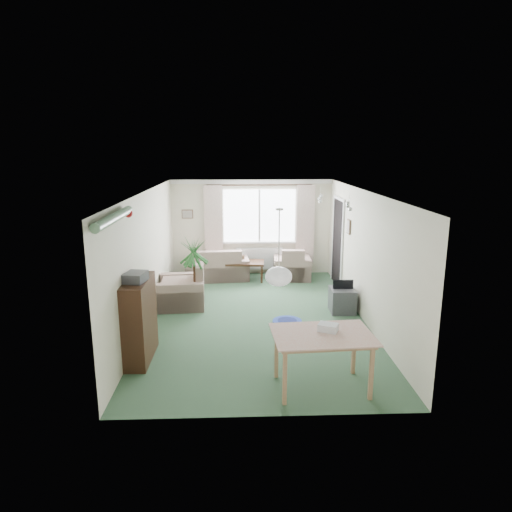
{
  "coord_description": "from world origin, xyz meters",
  "views": [
    {
      "loc": [
        -0.33,
        -8.14,
        3.14
      ],
      "look_at": [
        0.0,
        0.3,
        1.15
      ],
      "focal_mm": 32.0,
      "sensor_mm": 36.0,
      "label": 1
    }
  ],
  "objects_px": {
    "coffee_table": "(243,271)",
    "pet_bed": "(287,323)",
    "armchair_left": "(181,286)",
    "tv_cube": "(342,300)",
    "sofa": "(217,264)",
    "bookshelf": "(139,320)",
    "houseplant": "(194,274)",
    "armchair_corner": "(292,263)",
    "dining_table": "(322,362)"
  },
  "relations": [
    {
      "from": "armchair_corner",
      "to": "bookshelf",
      "type": "relative_size",
      "value": 0.7
    },
    {
      "from": "bookshelf",
      "to": "houseplant",
      "type": "xyz_separation_m",
      "value": [
        0.64,
        2.14,
        0.11
      ]
    },
    {
      "from": "sofa",
      "to": "bookshelf",
      "type": "height_order",
      "value": "bookshelf"
    },
    {
      "from": "bookshelf",
      "to": "houseplant",
      "type": "relative_size",
      "value": 0.85
    },
    {
      "from": "sofa",
      "to": "dining_table",
      "type": "xyz_separation_m",
      "value": [
        1.63,
        -5.35,
        -0.01
      ]
    },
    {
      "from": "sofa",
      "to": "dining_table",
      "type": "bearing_deg",
      "value": 102.42
    },
    {
      "from": "houseplant",
      "to": "tv_cube",
      "type": "relative_size",
      "value": 2.84
    },
    {
      "from": "armchair_left",
      "to": "tv_cube",
      "type": "distance_m",
      "value": 3.24
    },
    {
      "from": "armchair_left",
      "to": "coffee_table",
      "type": "height_order",
      "value": "armchair_left"
    },
    {
      "from": "armchair_corner",
      "to": "coffee_table",
      "type": "relative_size",
      "value": 0.85
    },
    {
      "from": "bookshelf",
      "to": "pet_bed",
      "type": "xyz_separation_m",
      "value": [
        2.38,
        1.21,
        -0.57
      ]
    },
    {
      "from": "tv_cube",
      "to": "pet_bed",
      "type": "bearing_deg",
      "value": -147.21
    },
    {
      "from": "coffee_table",
      "to": "bookshelf",
      "type": "bearing_deg",
      "value": -110.8
    },
    {
      "from": "coffee_table",
      "to": "pet_bed",
      "type": "bearing_deg",
      "value": -75.61
    },
    {
      "from": "bookshelf",
      "to": "pet_bed",
      "type": "height_order",
      "value": "bookshelf"
    },
    {
      "from": "bookshelf",
      "to": "coffee_table",
      "type": "bearing_deg",
      "value": 69.84
    },
    {
      "from": "armchair_corner",
      "to": "houseplant",
      "type": "height_order",
      "value": "houseplant"
    },
    {
      "from": "armchair_corner",
      "to": "pet_bed",
      "type": "relative_size",
      "value": 1.66
    },
    {
      "from": "armchair_left",
      "to": "tv_cube",
      "type": "bearing_deg",
      "value": 77.57
    },
    {
      "from": "dining_table",
      "to": "tv_cube",
      "type": "height_order",
      "value": "dining_table"
    },
    {
      "from": "armchair_left",
      "to": "pet_bed",
      "type": "relative_size",
      "value": 1.81
    },
    {
      "from": "pet_bed",
      "to": "armchair_corner",
      "type": "bearing_deg",
      "value": 81.93
    },
    {
      "from": "armchair_left",
      "to": "coffee_table",
      "type": "xyz_separation_m",
      "value": [
        1.27,
        1.82,
        -0.2
      ]
    },
    {
      "from": "bookshelf",
      "to": "armchair_corner",
      "type": "bearing_deg",
      "value": 57.57
    },
    {
      "from": "dining_table",
      "to": "tv_cube",
      "type": "relative_size",
      "value": 2.33
    },
    {
      "from": "armchair_left",
      "to": "coffee_table",
      "type": "relative_size",
      "value": 0.93
    },
    {
      "from": "sofa",
      "to": "coffee_table",
      "type": "distance_m",
      "value": 0.67
    },
    {
      "from": "houseplant",
      "to": "dining_table",
      "type": "bearing_deg",
      "value": -57.91
    },
    {
      "from": "armchair_left",
      "to": "houseplant",
      "type": "bearing_deg",
      "value": 44.3
    },
    {
      "from": "coffee_table",
      "to": "tv_cube",
      "type": "bearing_deg",
      "value": -49.99
    },
    {
      "from": "coffee_table",
      "to": "bookshelf",
      "type": "distance_m",
      "value": 4.54
    },
    {
      "from": "dining_table",
      "to": "coffee_table",
      "type": "bearing_deg",
      "value": 100.79
    },
    {
      "from": "armchair_left",
      "to": "armchair_corner",
      "type": "bearing_deg",
      "value": 123.98
    },
    {
      "from": "coffee_table",
      "to": "sofa",
      "type": "bearing_deg",
      "value": 168.27
    },
    {
      "from": "armchair_left",
      "to": "bookshelf",
      "type": "distance_m",
      "value": 2.44
    },
    {
      "from": "coffee_table",
      "to": "tv_cube",
      "type": "relative_size",
      "value": 1.99
    },
    {
      "from": "coffee_table",
      "to": "tv_cube",
      "type": "xyz_separation_m",
      "value": [
        1.93,
        -2.3,
        0.0
      ]
    },
    {
      "from": "tv_cube",
      "to": "pet_bed",
      "type": "relative_size",
      "value": 0.98
    },
    {
      "from": "coffee_table",
      "to": "armchair_corner",
      "type": "bearing_deg",
      "value": 5.01
    },
    {
      "from": "coffee_table",
      "to": "pet_bed",
      "type": "height_order",
      "value": "coffee_table"
    },
    {
      "from": "houseplant",
      "to": "armchair_corner",
      "type": "bearing_deg",
      "value": 45.14
    },
    {
      "from": "armchair_corner",
      "to": "tv_cube",
      "type": "bearing_deg",
      "value": 109.12
    },
    {
      "from": "bookshelf",
      "to": "tv_cube",
      "type": "bearing_deg",
      "value": 29.16
    },
    {
      "from": "armchair_corner",
      "to": "coffee_table",
      "type": "height_order",
      "value": "armchair_corner"
    },
    {
      "from": "coffee_table",
      "to": "tv_cube",
      "type": "height_order",
      "value": "tv_cube"
    },
    {
      "from": "sofa",
      "to": "coffee_table",
      "type": "xyz_separation_m",
      "value": [
        0.63,
        -0.13,
        -0.15
      ]
    },
    {
      "from": "armchair_corner",
      "to": "tv_cube",
      "type": "distance_m",
      "value": 2.52
    },
    {
      "from": "sofa",
      "to": "tv_cube",
      "type": "distance_m",
      "value": 3.54
    },
    {
      "from": "tv_cube",
      "to": "sofa",
      "type": "bearing_deg",
      "value": 137.79
    },
    {
      "from": "armchair_corner",
      "to": "sofa",
      "type": "bearing_deg",
      "value": 1.77
    }
  ]
}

